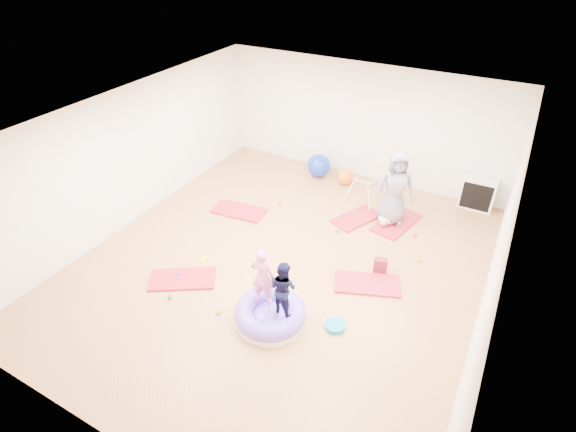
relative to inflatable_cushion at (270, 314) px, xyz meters
The scene contains 19 objects.
room 1.92m from the inflatable_cushion, 113.01° to the left, with size 7.01×8.01×2.81m.
gym_mat_front_left 1.90m from the inflatable_cushion, behind, with size 1.15×0.58×0.05m, color #B71C44.
gym_mat_mid_left 3.34m from the inflatable_cushion, 132.51° to the left, with size 1.16×0.58×0.05m, color #B71C44.
gym_mat_center_back 3.44m from the inflatable_cushion, 87.51° to the left, with size 1.08×0.54×0.05m, color #B71C44.
gym_mat_right 1.90m from the inflatable_cushion, 55.30° to the left, with size 1.15×0.58×0.05m, color #B71C44.
gym_mat_rear_right 3.80m from the inflatable_cushion, 75.41° to the left, with size 1.20×0.60×0.05m, color #B71C44.
inflatable_cushion is the anchor object (origin of this frame).
child_pink 0.74m from the inflatable_cushion, 153.14° to the left, with size 0.38×0.25×1.04m, color pink.
child_navy 0.70m from the inflatable_cushion, 15.39° to the left, with size 0.46×0.36×0.96m, color black.
adult_caregiver 3.81m from the inflatable_cushion, 77.22° to the left, with size 0.79×0.51×1.61m, color slate.
infant 3.55m from the inflatable_cushion, 77.52° to the left, with size 0.34×0.34×0.20m.
ball_pit_balls 1.90m from the inflatable_cushion, 102.38° to the left, with size 3.83×3.85×0.08m.
exercise_ball_blue 5.01m from the inflatable_cushion, 106.40° to the left, with size 0.58×0.58×0.58m, color #1332B0.
exercise_ball_orange 4.80m from the inflatable_cushion, 98.03° to the left, with size 0.40×0.40×0.40m, color orange.
infant_play_gym 4.17m from the inflatable_cushion, 90.48° to the left, with size 0.69×0.66×0.53m.
cube_shelf 5.63m from the inflatable_cushion, 65.82° to the left, with size 0.72×0.36×0.72m.
balance_disc 1.04m from the inflatable_cushion, 20.77° to the left, with size 0.34×0.34×0.07m, color #117F9E.
backpack 2.33m from the inflatable_cushion, 60.43° to the left, with size 0.24×0.15×0.28m, color #BA1131.
yellow_toy 2.05m from the inflatable_cushion, 159.53° to the left, with size 0.18×0.18×0.03m, color #D4C009.
Camera 1 is at (3.26, -5.70, 5.45)m, focal length 28.00 mm.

